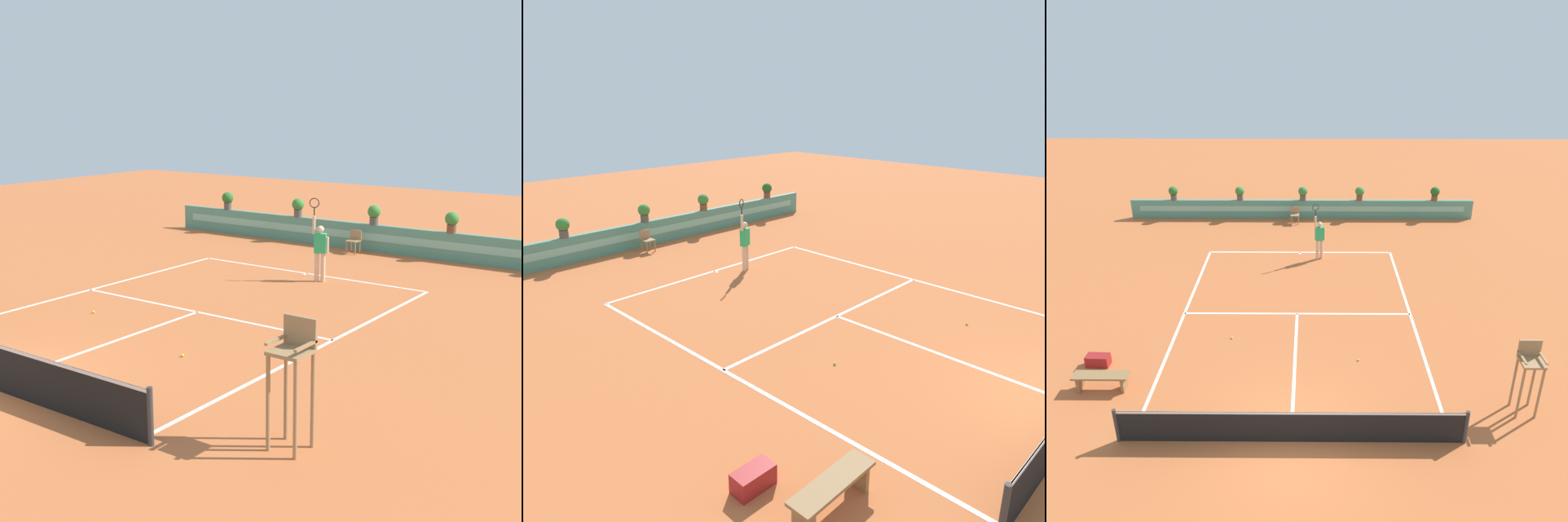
{
  "view_description": "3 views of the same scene",
  "coord_description": "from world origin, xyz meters",
  "views": [
    {
      "loc": [
        12.31,
        -8.09,
        5.46
      ],
      "look_at": [
        0.35,
        8.8,
        1.0
      ],
      "focal_mm": 51.4,
      "sensor_mm": 36.0,
      "label": 1
    },
    {
      "loc": [
        -10.5,
        -1.72,
        5.98
      ],
      "look_at": [
        0.35,
        8.8,
        1.0
      ],
      "focal_mm": 35.31,
      "sensor_mm": 36.0,
      "label": 2
    },
    {
      "loc": [
        0.49,
        -10.47,
        9.98
      ],
      "look_at": [
        0.35,
        8.8,
        1.0
      ],
      "focal_mm": 36.93,
      "sensor_mm": 36.0,
      "label": 3
    }
  ],
  "objects": [
    {
      "name": "potted_plant_far_left",
      "position": [
        -6.71,
        16.39,
        1.41
      ],
      "size": [
        0.48,
        0.48,
        0.72
      ],
      "color": "#514C47",
      "rests_on": "back_wall_barrier"
    },
    {
      "name": "potted_plant_left",
      "position": [
        -3.23,
        16.39,
        1.41
      ],
      "size": [
        0.48,
        0.48,
        0.72
      ],
      "color": "#514C47",
      "rests_on": "back_wall_barrier"
    },
    {
      "name": "tennis_ball_near_baseline",
      "position": [
        -2.16,
        4.75,
        0.03
      ],
      "size": [
        0.07,
        0.07,
        0.07
      ],
      "primitive_type": "sphere",
      "color": "#CCE033",
      "rests_on": "ground"
    },
    {
      "name": "potted_plant_centre",
      "position": [
        0.07,
        16.39,
        1.41
      ],
      "size": [
        0.48,
        0.48,
        0.72
      ],
      "color": "#514C47",
      "rests_on": "back_wall_barrier"
    },
    {
      "name": "potted_plant_right",
      "position": [
        3.04,
        16.39,
        1.41
      ],
      "size": [
        0.48,
        0.48,
        0.72
      ],
      "color": "brown",
      "rests_on": "back_wall_barrier"
    },
    {
      "name": "tennis_ball_mid_court",
      "position": [
        2.0,
        3.52,
        0.03
      ],
      "size": [
        0.07,
        0.07,
        0.07
      ],
      "primitive_type": "sphere",
      "color": "#CCE033",
      "rests_on": "ground"
    },
    {
      "name": "ground_plane",
      "position": [
        0.0,
        6.0,
        0.0
      ],
      "size": [
        60.0,
        60.0,
        0.0
      ],
      "primitive_type": "plane",
      "color": "#BC6033"
    },
    {
      "name": "umpire_chair",
      "position": [
        6.31,
        1.26,
        1.34
      ],
      "size": [
        0.6,
        0.6,
        2.14
      ],
      "color": "#99754C",
      "rests_on": "ground"
    },
    {
      "name": "court_lines",
      "position": [
        0.0,
        6.72,
        0.0
      ],
      "size": [
        8.32,
        11.94,
        0.01
      ],
      "color": "white",
      "rests_on": "ground"
    },
    {
      "name": "back_wall_barrier",
      "position": [
        0.0,
        16.39,
        0.5
      ],
      "size": [
        18.0,
        0.21,
        1.0
      ],
      "color": "#4C8E7A",
      "rests_on": "ground"
    },
    {
      "name": "tennis_player",
      "position": [
        0.87,
        11.21,
        1.05
      ],
      "size": [
        0.58,
        0.34,
        2.58
      ],
      "color": "beige",
      "rests_on": "ground"
    },
    {
      "name": "ball_kid_chair",
      "position": [
        -0.33,
        15.66,
        0.48
      ],
      "size": [
        0.44,
        0.44,
        0.85
      ],
      "color": "#99754C",
      "rests_on": "ground"
    }
  ]
}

